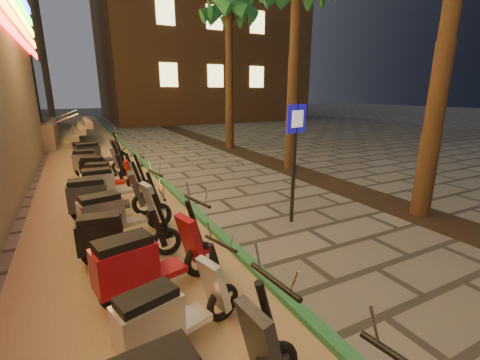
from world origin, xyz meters
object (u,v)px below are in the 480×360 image
scooter_8 (102,197)px  scooter_11 (101,168)px  scooter_9 (110,184)px  scooter_4 (169,314)px  scooter_5 (146,262)px  scooter_12 (94,162)px  scooter_13 (96,154)px  scooter_10 (107,176)px  scooter_7 (117,213)px  scooter_6 (117,235)px  pedestrian_sign (295,146)px

scooter_8 → scooter_11: scooter_8 is taller
scooter_9 → scooter_11: bearing=89.2°
scooter_4 → scooter_5: scooter_5 is taller
scooter_5 → scooter_9: size_ratio=1.03×
scooter_12 → scooter_13: size_ratio=0.91×
scooter_5 → scooter_13: scooter_13 is taller
scooter_11 → scooter_9: bearing=-71.5°
scooter_4 → scooter_13: (-0.07, 9.38, 0.09)m
scooter_8 → scooter_10: bearing=85.5°
scooter_8 → scooter_12: bearing=92.1°
scooter_7 → scooter_11: (0.06, 4.28, -0.06)m
scooter_12 → scooter_13: scooter_13 is taller
scooter_6 → scooter_10: scooter_6 is taller
scooter_7 → scooter_12: size_ratio=1.05×
pedestrian_sign → scooter_10: 5.32m
scooter_12 → scooter_13: 1.04m
scooter_6 → scooter_10: bearing=92.8°
scooter_7 → scooter_10: scooter_7 is taller
scooter_8 → scooter_12: scooter_8 is taller
pedestrian_sign → scooter_12: 7.04m
scooter_11 → pedestrian_sign: bearing=-38.8°
scooter_8 → scooter_10: size_ratio=1.18×
scooter_12 → scooter_13: bearing=87.2°
scooter_10 → scooter_11: (-0.08, 1.00, 0.00)m
scooter_7 → scooter_4: bearing=-98.5°
pedestrian_sign → scooter_9: size_ratio=1.48×
scooter_5 → scooter_11: 6.33m
scooter_12 → scooter_7: bearing=-83.5°
scooter_7 → scooter_9: size_ratio=1.01×
scooter_4 → scooter_13: scooter_13 is taller
scooter_13 → scooter_12: bearing=-112.9°
scooter_6 → scooter_7: 0.93m
scooter_6 → scooter_11: scooter_6 is taller
scooter_5 → scooter_7: scooter_5 is taller
scooter_4 → scooter_6: (-0.24, 2.17, 0.02)m
scooter_8 → scooter_12: (0.07, 4.17, -0.04)m
pedestrian_sign → scooter_11: bearing=109.1°
pedestrian_sign → scooter_7: bearing=153.0°
scooter_8 → scooter_11: bearing=89.2°
scooter_4 → scooter_5: 1.04m
scooter_13 → scooter_11: bearing=-104.7°
scooter_6 → scooter_9: scooter_9 is taller
scooter_4 → scooter_12: size_ratio=0.91×
scooter_4 → pedestrian_sign: bearing=19.7°
scooter_10 → scooter_8: bearing=-80.1°
scooter_11 → scooter_13: scooter_13 is taller
pedestrian_sign → scooter_7: (-3.41, 0.76, -1.11)m
scooter_11 → scooter_5: bearing=-71.8°
scooter_8 → scooter_12: size_ratio=1.08×
scooter_4 → scooter_12: (-0.22, 8.35, 0.04)m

